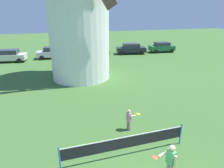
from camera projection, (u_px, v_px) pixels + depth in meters
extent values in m
cylinder|color=white|center=(79.00, 20.00, 17.15)|extent=(5.37, 5.37, 10.61)
cylinder|color=blue|center=(60.00, 159.00, 7.65)|extent=(0.06, 0.06, 1.10)
cylinder|color=blue|center=(181.00, 134.00, 9.19)|extent=(0.06, 0.06, 1.10)
cube|color=black|center=(126.00, 143.00, 8.37)|extent=(5.53, 0.01, 0.55)
cube|color=white|center=(126.00, 137.00, 8.27)|extent=(5.53, 0.02, 0.04)
cube|color=#4CB266|center=(171.00, 157.00, 7.10)|extent=(0.24, 0.36, 0.60)
sphere|color=#DBB28E|center=(172.00, 148.00, 6.96)|extent=(0.23, 0.23, 0.23)
cylinder|color=#DBB28E|center=(175.00, 161.00, 6.93)|extent=(0.10, 0.10, 0.45)
cylinder|color=#DBB28E|center=(163.00, 154.00, 7.14)|extent=(0.47, 0.18, 0.17)
cylinder|color=#D84C33|center=(160.00, 155.00, 7.06)|extent=(0.22, 0.06, 0.04)
ellipsoid|color=#D84C33|center=(155.00, 157.00, 6.97)|extent=(0.22, 0.27, 0.03)
cylinder|color=#9E937F|center=(128.00, 125.00, 10.45)|extent=(0.11, 0.11, 0.55)
cylinder|color=#9E937F|center=(129.00, 126.00, 10.35)|extent=(0.11, 0.11, 0.55)
cube|color=pink|center=(129.00, 117.00, 10.22)|extent=(0.23, 0.30, 0.49)
sphere|color=#DBB28E|center=(129.00, 111.00, 10.11)|extent=(0.18, 0.18, 0.18)
cylinder|color=#DBB28E|center=(127.00, 116.00, 10.36)|extent=(0.08, 0.08, 0.36)
cylinder|color=#DBB28E|center=(133.00, 116.00, 10.17)|extent=(0.38, 0.20, 0.14)
cylinder|color=yellow|center=(135.00, 115.00, 10.25)|extent=(0.22, 0.10, 0.04)
ellipsoid|color=yellow|center=(138.00, 114.00, 10.37)|extent=(0.25, 0.29, 0.03)
cube|color=silver|center=(10.00, 57.00, 24.57)|extent=(4.13, 2.24, 0.70)
cube|color=#2D333D|center=(9.00, 52.00, 24.35)|extent=(2.39, 1.79, 0.56)
cylinder|color=black|center=(23.00, 58.00, 25.67)|extent=(0.62, 0.26, 0.60)
cylinder|color=black|center=(19.00, 61.00, 24.10)|extent=(0.62, 0.26, 0.60)
cylinder|color=black|center=(1.00, 58.00, 25.28)|extent=(0.62, 0.26, 0.60)
cube|color=silver|center=(54.00, 54.00, 26.52)|extent=(4.62, 2.18, 0.70)
cube|color=#2D333D|center=(53.00, 49.00, 26.30)|extent=(2.64, 1.76, 0.56)
cylinder|color=black|center=(66.00, 54.00, 27.69)|extent=(0.62, 0.25, 0.60)
cylinder|color=black|center=(65.00, 57.00, 26.13)|extent=(0.62, 0.25, 0.60)
cylinder|color=black|center=(44.00, 55.00, 27.16)|extent=(0.62, 0.25, 0.60)
cylinder|color=black|center=(42.00, 58.00, 25.59)|extent=(0.62, 0.25, 0.60)
cube|color=#999919|center=(94.00, 52.00, 27.35)|extent=(4.51, 2.22, 0.70)
cube|color=#2D333D|center=(94.00, 48.00, 27.13)|extent=(2.59, 1.79, 0.56)
cylinder|color=black|center=(103.00, 53.00, 28.50)|extent=(0.62, 0.25, 0.60)
cylinder|color=black|center=(105.00, 56.00, 26.93)|extent=(0.62, 0.25, 0.60)
cylinder|color=black|center=(83.00, 54.00, 28.02)|extent=(0.62, 0.25, 0.60)
cylinder|color=black|center=(84.00, 56.00, 26.45)|extent=(0.62, 0.25, 0.60)
cube|color=#1E232D|center=(131.00, 50.00, 29.33)|extent=(4.56, 2.50, 0.70)
cube|color=#2D333D|center=(131.00, 45.00, 29.11)|extent=(2.66, 1.93, 0.56)
cylinder|color=black|center=(139.00, 51.00, 30.39)|extent=(0.62, 0.29, 0.60)
cylinder|color=black|center=(142.00, 53.00, 28.81)|extent=(0.62, 0.29, 0.60)
cylinder|color=black|center=(121.00, 51.00, 30.10)|extent=(0.62, 0.29, 0.60)
cylinder|color=black|center=(122.00, 53.00, 28.52)|extent=(0.62, 0.29, 0.60)
cube|color=#1E6638|center=(162.00, 48.00, 30.65)|extent=(4.02, 2.06, 0.70)
cube|color=#2D333D|center=(162.00, 44.00, 30.43)|extent=(2.30, 1.70, 0.56)
cylinder|color=black|center=(167.00, 49.00, 31.80)|extent=(0.61, 0.24, 0.60)
cylinder|color=black|center=(172.00, 51.00, 30.24)|extent=(0.61, 0.24, 0.60)
cylinder|color=black|center=(152.00, 50.00, 31.30)|extent=(0.61, 0.24, 0.60)
cylinder|color=black|center=(156.00, 52.00, 29.74)|extent=(0.61, 0.24, 0.60)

